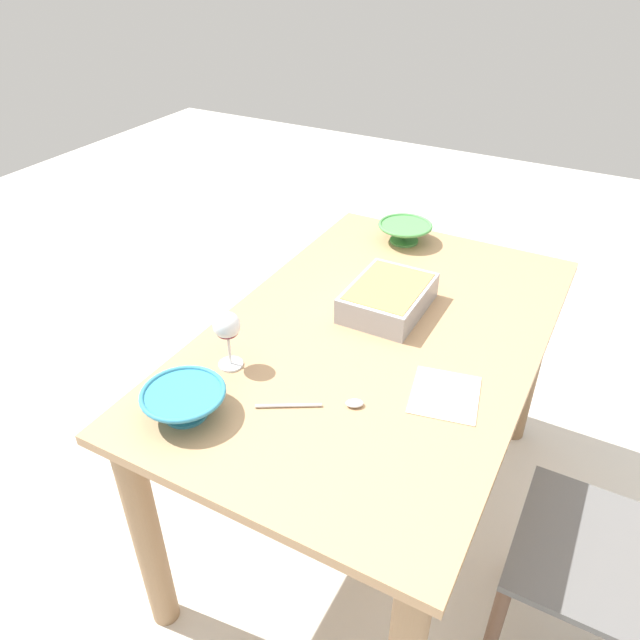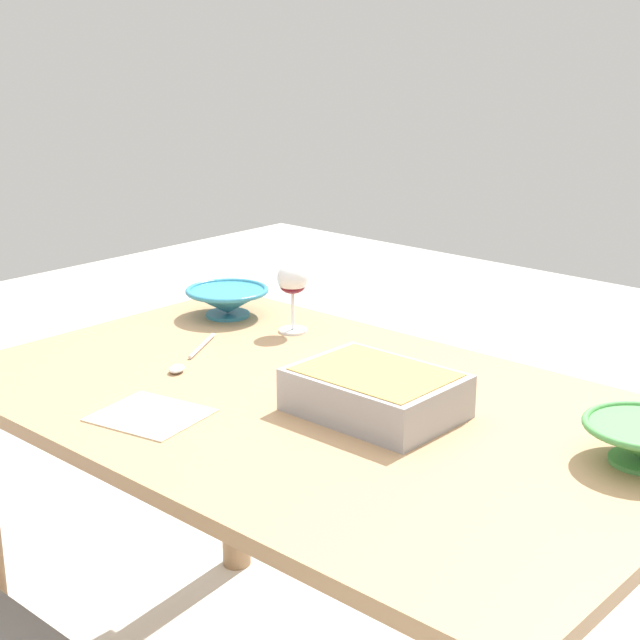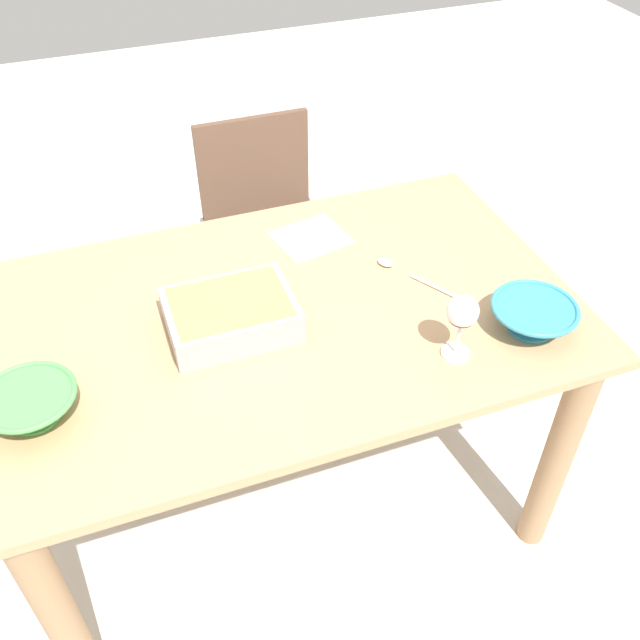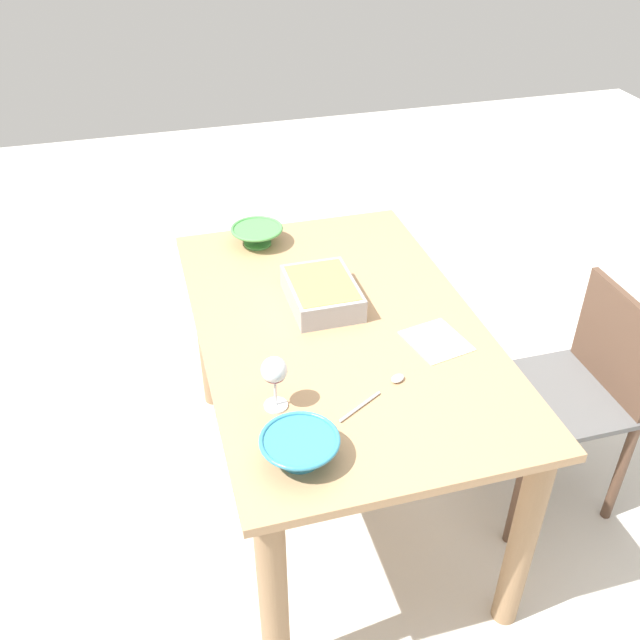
# 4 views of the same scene
# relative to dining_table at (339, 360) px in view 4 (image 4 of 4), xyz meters

# --- Properties ---
(ground_plane) EXTENTS (8.00, 8.00, 0.00)m
(ground_plane) POSITION_rel_dining_table_xyz_m (0.00, 0.00, -0.63)
(ground_plane) COLOR beige
(dining_table) EXTENTS (1.42, 0.88, 0.78)m
(dining_table) POSITION_rel_dining_table_xyz_m (0.00, 0.00, 0.00)
(dining_table) COLOR tan
(dining_table) RESTS_ON ground_plane
(chair) EXTENTS (0.42, 0.43, 0.83)m
(chair) POSITION_rel_dining_table_xyz_m (-0.19, -0.79, -0.16)
(chair) COLOR #595959
(chair) RESTS_ON ground_plane
(wine_glass) EXTENTS (0.07, 0.07, 0.16)m
(wine_glass) POSITION_rel_dining_table_xyz_m (-0.32, 0.28, 0.27)
(wine_glass) COLOR white
(wine_glass) RESTS_ON dining_table
(casserole_dish) EXTENTS (0.29, 0.21, 0.08)m
(casserole_dish) POSITION_rel_dining_table_xyz_m (0.13, 0.02, 0.19)
(casserole_dish) COLOR #99999E
(casserole_dish) RESTS_ON dining_table
(mixing_bowl) EXTENTS (0.19, 0.19, 0.07)m
(mixing_bowl) POSITION_rel_dining_table_xyz_m (0.58, 0.15, 0.19)
(mixing_bowl) COLOR #4C994C
(mixing_bowl) RESTS_ON dining_table
(small_bowl) EXTENTS (0.20, 0.20, 0.07)m
(small_bowl) POSITION_rel_dining_table_xyz_m (-0.53, 0.26, 0.19)
(small_bowl) COLOR teal
(small_bowl) RESTS_ON dining_table
(serving_spoon) EXTENTS (0.15, 0.24, 0.01)m
(serving_spoon) POSITION_rel_dining_table_xyz_m (-0.34, -0.03, 0.16)
(serving_spoon) COLOR silver
(serving_spoon) RESTS_ON dining_table
(napkin) EXTENTS (0.22, 0.20, 0.00)m
(napkin) POSITION_rel_dining_table_xyz_m (-0.17, -0.26, 0.15)
(napkin) COLOR beige
(napkin) RESTS_ON dining_table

